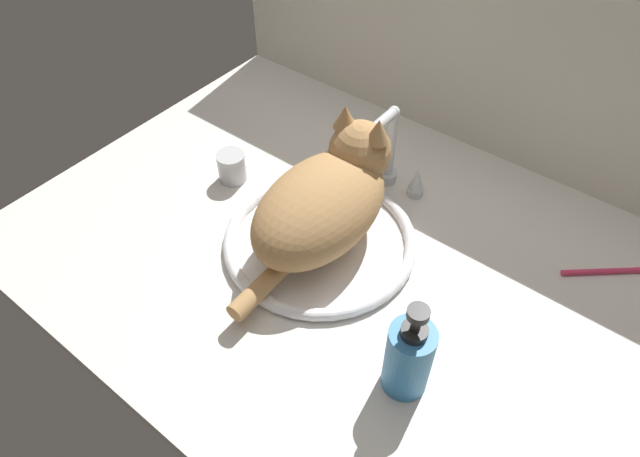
# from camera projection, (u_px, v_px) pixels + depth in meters

# --- Properties ---
(countertop) EXTENTS (1.17, 0.83, 0.03)m
(countertop) POSITION_uv_depth(u_px,v_px,m) (344.00, 259.00, 1.00)
(countertop) COLOR silver
(countertop) RESTS_ON ground
(backsplash_wall) EXTENTS (1.17, 0.02, 0.44)m
(backsplash_wall) POSITION_uv_depth(u_px,v_px,m) (477.00, 58.00, 1.08)
(backsplash_wall) COLOR silver
(backsplash_wall) RESTS_ON ground
(sink_basin) EXTENTS (0.35, 0.35, 0.02)m
(sink_basin) POSITION_uv_depth(u_px,v_px,m) (320.00, 240.00, 1.00)
(sink_basin) COLOR white
(sink_basin) RESTS_ON countertop
(faucet) EXTENTS (0.17, 0.09, 0.17)m
(faucet) POSITION_uv_depth(u_px,v_px,m) (388.00, 156.00, 1.07)
(faucet) COLOR silver
(faucet) RESTS_ON countertop
(cat) EXTENTS (0.19, 0.40, 0.20)m
(cat) POSITION_uv_depth(u_px,v_px,m) (328.00, 197.00, 0.95)
(cat) COLOR tan
(cat) RESTS_ON sink_basin
(metal_jar) EXTENTS (0.06, 0.06, 0.06)m
(metal_jar) POSITION_uv_depth(u_px,v_px,m) (232.00, 167.00, 1.10)
(metal_jar) COLOR #B2B5BA
(metal_jar) RESTS_ON countertop
(soap_pump_bottle) EXTENTS (0.07, 0.07, 0.18)m
(soap_pump_bottle) POSITION_uv_depth(u_px,v_px,m) (409.00, 357.00, 0.77)
(soap_pump_bottle) COLOR teal
(soap_pump_bottle) RESTS_ON countertop
(toothbrush) EXTENTS (0.15, 0.13, 0.02)m
(toothbrush) POSITION_uv_depth(u_px,v_px,m) (617.00, 270.00, 0.96)
(toothbrush) COLOR #D83359
(toothbrush) RESTS_ON countertop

